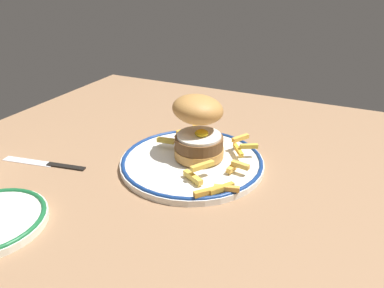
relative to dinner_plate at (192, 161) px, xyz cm
name	(u,v)px	position (x,y,z in cm)	size (l,w,h in cm)	color
ground_plane	(205,190)	(4.61, -4.24, -2.84)	(117.48, 104.11, 4.00)	#926C4D
dinner_plate	(192,161)	(0.00, 0.00, 0.00)	(28.00, 28.00, 1.60)	white
burger	(198,125)	(0.25, 2.38, 6.79)	(14.23, 14.34, 12.26)	#BD843F
fries_pile	(211,156)	(3.76, 0.64, 1.75)	(21.12, 25.96, 2.61)	gold
knife	(50,164)	(-25.32, -11.87, -0.58)	(17.98, 4.63, 0.70)	black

